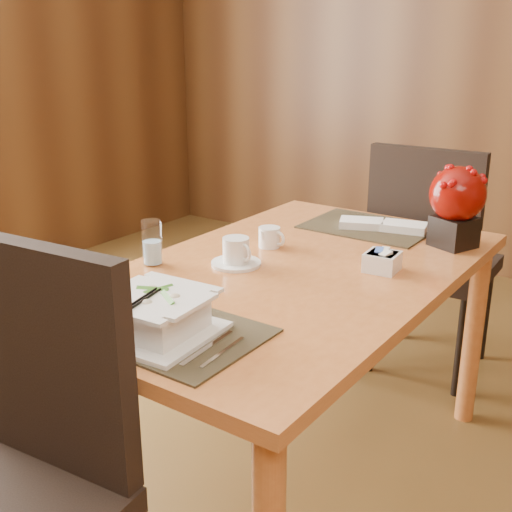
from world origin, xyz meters
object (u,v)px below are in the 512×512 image
Objects in this scene: sugar_caddy at (382,262)px; berry_decor at (457,202)px; soup_setting at (156,316)px; near_chair at (12,462)px; dining_table at (289,298)px; water_glass at (152,243)px; creamer_jug at (269,237)px; far_chair at (429,250)px; coffee_cup at (236,253)px; bread_plate at (33,312)px.

berry_decor is at bearing 75.38° from sugar_caddy.
soup_setting is 0.43m from near_chair.
dining_table is 0.60m from soup_setting.
creamer_jug is (0.20, 0.36, -0.04)m from water_glass.
sugar_caddy is at bearing 67.69° from near_chair.
water_glass is 0.41m from creamer_jug.
creamer_jug is at bearing 68.52° from far_chair.
dining_table is at bearing 85.22° from soup_setting.
water_glass is at bearing -145.74° from coffee_cup.
coffee_cup is 0.21m from creamer_jug.
creamer_jug is 0.64m from berry_decor.
berry_decor is at bearing 56.65° from dining_table.
creamer_jug is at bearing 61.17° from water_glass.
water_glass reaches higher than coffee_cup.
sugar_caddy is at bearing 30.51° from water_glass.
dining_table is 5.45× the size of berry_decor.
bread_plate is (-0.69, -1.18, -0.15)m from berry_decor.
creamer_jug is 0.87m from far_chair.
berry_decor reaches higher than far_chair.
near_chair is (-0.33, -1.09, -0.20)m from sugar_caddy.
berry_decor is (0.49, 0.58, 0.12)m from coffee_cup.
water_glass is 0.71m from sugar_caddy.
water_glass is at bearing 105.50° from near_chair.
water_glass reaches higher than bread_plate.
dining_table is 0.26m from creamer_jug.
bread_plate is (-0.20, -0.60, -0.03)m from coffee_cup.
coffee_cup is 0.64m from bread_plate.
far_chair is (0.20, 1.88, -0.00)m from near_chair.
far_chair reaches higher than soup_setting.
water_glass is 0.82m from near_chair.
dining_table is 9.61× the size of coffee_cup.
near_chair is (-0.09, -0.36, -0.23)m from soup_setting.
coffee_cup is 1.65× the size of creamer_jug.
coffee_cup is 0.45m from sugar_caddy.
far_chair is at bearing 73.96° from bread_plate.
soup_setting is 1.79× the size of coffee_cup.
soup_setting is at bearing -108.57° from sugar_caddy.
near_chair reaches higher than creamer_jug.
creamer_jug is at bearing 88.88° from near_chair.
near_chair is (0.08, -1.09, -0.21)m from creamer_jug.
berry_decor is at bearing 49.63° from coffee_cup.
soup_setting is 0.37m from bread_plate.
bread_plate reaches higher than dining_table.
far_chair is (0.11, 1.52, -0.23)m from soup_setting.
dining_table is 0.95m from near_chair.
water_glass is 0.46m from bread_plate.
water_glass is 1.27m from far_chair.
berry_decor is at bearing 68.27° from near_chair.
far_chair is (0.48, 1.15, -0.25)m from water_glass.
near_chair is at bearing -69.15° from water_glass.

